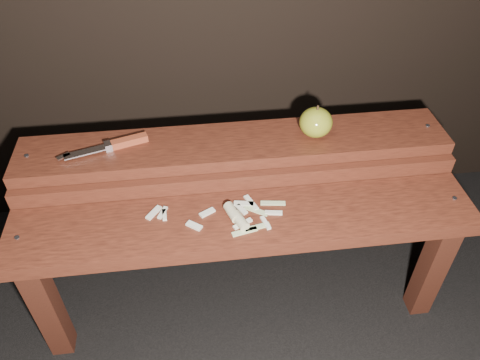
{
  "coord_description": "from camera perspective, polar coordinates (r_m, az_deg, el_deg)",
  "views": [
    {
      "loc": [
        -0.12,
        -0.87,
        1.28
      ],
      "look_at": [
        0.0,
        0.06,
        0.45
      ],
      "focal_mm": 35.0,
      "sensor_mm": 36.0,
      "label": 1
    }
  ],
  "objects": [
    {
      "name": "apple_scraps",
      "position": [
        1.18,
        -0.81,
        -4.35
      ],
      "size": [
        0.36,
        0.14,
        0.03
      ],
      "color": "beige",
      "rests_on": "bench_front_tier"
    },
    {
      "name": "bench_rear_tier",
      "position": [
        1.35,
        -0.55,
        1.82
      ],
      "size": [
        1.2,
        0.21,
        0.5
      ],
      "color": "#39170E",
      "rests_on": "ground"
    },
    {
      "name": "knife",
      "position": [
        1.32,
        -14.63,
        4.29
      ],
      "size": [
        0.24,
        0.09,
        0.02
      ],
      "color": "#973C21",
      "rests_on": "bench_rear_tier"
    },
    {
      "name": "ground",
      "position": [
        1.55,
        0.28,
        -14.03
      ],
      "size": [
        60.0,
        60.0,
        0.0
      ],
      "primitive_type": "plane",
      "color": "black"
    },
    {
      "name": "apple",
      "position": [
        1.32,
        9.23,
        6.96
      ],
      "size": [
        0.09,
        0.09,
        0.1
      ],
      "color": "olive",
      "rests_on": "bench_rear_tier"
    },
    {
      "name": "bench_front_tier",
      "position": [
        1.23,
        0.7,
        -7.09
      ],
      "size": [
        1.2,
        0.2,
        0.42
      ],
      "color": "#39170E",
      "rests_on": "ground"
    }
  ]
}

